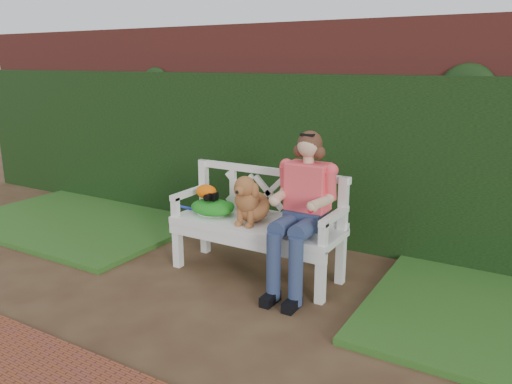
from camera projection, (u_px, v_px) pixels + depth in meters
The scene contains 11 objects.
ground at pixel (207, 300), 3.92m from camera, with size 60.00×60.00×0.00m, color #3E2417.
brick_wall at pixel (311, 132), 5.22m from camera, with size 10.00×0.30×2.20m, color brown.
ivy_hedge at pixel (301, 159), 5.10m from camera, with size 10.00×0.18×1.70m, color #1D3D15.
grass_left at pixel (86, 219), 5.85m from camera, with size 2.60×2.00×0.05m, color #164411.
garden_bench at pixel (256, 249), 4.34m from camera, with size 1.58×0.60×0.48m, color white, non-canonical shape.
seated_woman at pixel (305, 217), 4.00m from camera, with size 0.52×0.69×1.22m, color #D04F6E, non-canonical shape.
dog at pixel (251, 198), 4.22m from camera, with size 0.29×0.39×0.43m, color brown, non-canonical shape.
tennis_racket at pixel (209, 212), 4.53m from camera, with size 0.57×0.24×0.03m, color white, non-canonical shape.
green_bag at pixel (212, 207), 4.48m from camera, with size 0.41×0.32×0.14m, color #1A6B12, non-canonical shape.
camera_item at pixel (211, 196), 4.44m from camera, with size 0.11×0.08×0.07m, color black.
baseball_glove at pixel (206, 192), 4.48m from camera, with size 0.20×0.15×0.13m, color #F66007.
Camera 1 is at (2.15, -2.88, 1.82)m, focal length 35.00 mm.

